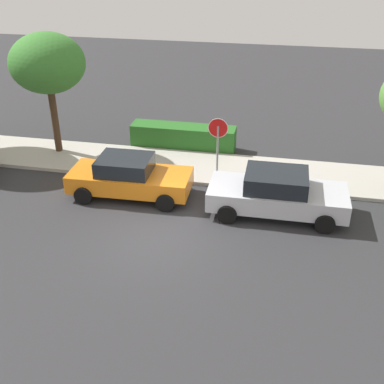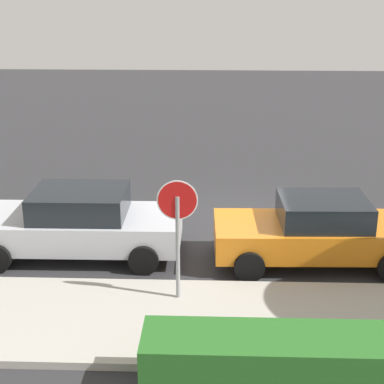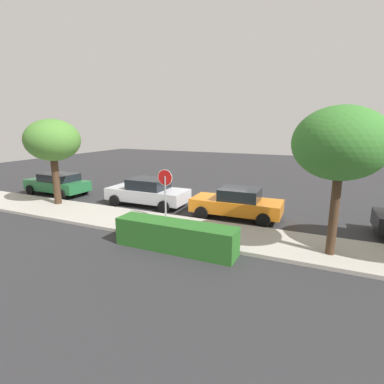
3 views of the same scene
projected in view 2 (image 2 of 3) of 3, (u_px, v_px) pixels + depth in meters
The scene contains 6 objects.
ground_plane at pixel (237, 220), 15.28m from camera, with size 60.00×60.00×0.00m, color #2D2D30.
sidewalk_curb at pixel (248, 322), 10.49m from camera, with size 32.00×2.84×0.14m, color #B2ADA3.
stop_sign at pixel (178, 221), 10.70m from camera, with size 0.75×0.08×2.47m.
parked_car_silver at pixel (79, 223), 13.10m from camera, with size 4.60×2.10×1.53m.
parked_car_orange at pixel (316, 231), 12.71m from camera, with size 4.36×2.06×1.48m.
front_yard_hedge at pixel (299, 368), 8.48m from camera, with size 4.55×0.99×1.04m.
Camera 2 is at (0.66, 14.24, 5.69)m, focal length 55.00 mm.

